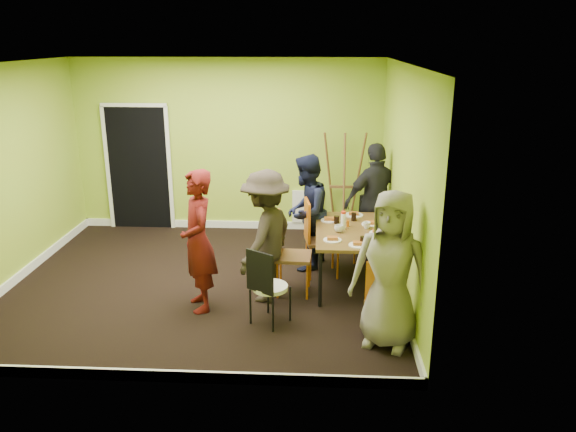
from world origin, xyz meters
name	(u,v)px	position (x,y,z in m)	size (l,w,h in m)	color
ground	(205,282)	(0.00, 0.00, 0.00)	(5.00, 5.00, 0.00)	black
room_walls	(201,210)	(-0.02, 0.04, 0.99)	(5.04, 4.54, 2.82)	#9AB22D
dining_table	(351,233)	(1.90, 0.08, 0.70)	(0.90, 1.50, 0.75)	black
chair_left_far	(316,234)	(1.45, 0.35, 0.59)	(0.50, 0.49, 1.05)	#CA6113
chair_left_near	(287,249)	(1.09, -0.23, 0.59)	(0.46, 0.45, 1.05)	#CA6113
chair_back_end	(372,215)	(2.25, 1.00, 0.66)	(0.49, 0.54, 0.93)	#CA6113
chair_front_end	(383,294)	(2.18, -1.24, 0.49)	(0.45, 0.45, 0.86)	#CA6113
chair_bentwood	(267,283)	(0.92, -1.08, 0.50)	(0.49, 0.49, 0.91)	black
easel	(344,185)	(1.88, 2.02, 0.84)	(0.68, 0.64, 1.70)	brown
plate_near_left	(329,220)	(1.63, 0.42, 0.76)	(0.23, 0.23, 0.01)	white
plate_near_right	(332,240)	(1.65, -0.34, 0.76)	(0.22, 0.22, 0.01)	white
plate_far_back	(354,215)	(1.97, 0.67, 0.76)	(0.26, 0.26, 0.01)	white
plate_far_front	(358,245)	(1.96, -0.50, 0.76)	(0.23, 0.23, 0.01)	white
plate_wall_back	(370,224)	(2.15, 0.28, 0.76)	(0.22, 0.22, 0.01)	white
plate_wall_front	(378,233)	(2.23, -0.06, 0.76)	(0.22, 0.22, 0.01)	white
thermos	(343,221)	(1.80, 0.09, 0.85)	(0.06, 0.06, 0.21)	white
blue_bottle	(377,231)	(2.20, -0.23, 0.85)	(0.08, 0.08, 0.20)	#192AC1
orange_bottle	(348,223)	(1.86, 0.19, 0.79)	(0.04, 0.04, 0.09)	#CA6113
glass_mid	(337,220)	(1.72, 0.31, 0.80)	(0.07, 0.07, 0.10)	black
glass_back	(354,217)	(1.95, 0.45, 0.80)	(0.07, 0.07, 0.11)	black
glass_front	(363,240)	(2.01, -0.46, 0.80)	(0.07, 0.07, 0.10)	black
cup_a	(339,229)	(1.74, -0.02, 0.80)	(0.12, 0.12, 0.09)	white
cup_b	(367,225)	(2.10, 0.13, 0.79)	(0.10, 0.10, 0.09)	white
person_standing	(198,241)	(0.09, -0.70, 0.84)	(0.62, 0.40, 1.69)	#500F0D
person_left_far	(306,212)	(1.31, 0.61, 0.80)	(0.78, 0.61, 1.60)	black
person_left_near	(266,236)	(0.85, -0.42, 0.81)	(1.05, 0.60, 1.63)	black
person_back_end	(376,201)	(2.30, 1.06, 0.84)	(0.99, 0.41, 1.69)	black
person_front_end	(390,270)	(2.22, -1.42, 0.84)	(0.82, 0.53, 1.67)	gray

